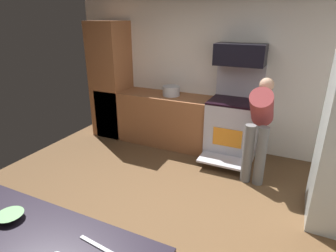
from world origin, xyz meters
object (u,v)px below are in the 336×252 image
object	(u,v)px
person_cook	(259,123)
mixing_bowl_small	(10,217)
microwave	(240,55)
stock_pot	(171,91)
oven_range	(232,127)

from	to	relation	value
person_cook	mixing_bowl_small	xyz separation A→B (m)	(-1.20, -2.78, 0.09)
microwave	person_cook	size ratio (longest dim) A/B	0.53
stock_pot	person_cook	bearing A→B (deg)	-19.14
microwave	mixing_bowl_small	xyz separation A→B (m)	(-0.74, -3.40, -0.71)
oven_range	microwave	size ratio (longest dim) A/B	1.99
mixing_bowl_small	person_cook	bearing A→B (deg)	66.64
oven_range	mixing_bowl_small	distance (m)	3.41
microwave	person_cook	distance (m)	1.11
oven_range	microwave	world-z (taller)	microwave
microwave	person_cook	xyz separation A→B (m)	(0.46, -0.62, -0.80)
person_cook	microwave	bearing A→B (deg)	126.46
oven_range	mixing_bowl_small	size ratio (longest dim) A/B	8.40
oven_range	stock_pot	xyz separation A→B (m)	(-1.10, 0.01, 0.48)
person_cook	mixing_bowl_small	world-z (taller)	person_cook
microwave	mixing_bowl_small	world-z (taller)	microwave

